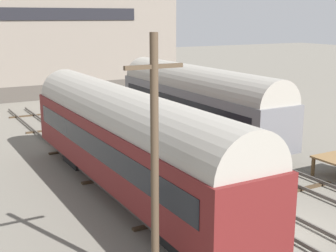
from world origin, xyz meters
TOP-DOWN VIEW (x-y plane):
  - ground_plane at (0.00, 0.00)m, footprint 200.00×200.00m
  - track_left at (-4.18, 0.00)m, footprint 2.60×60.00m
  - track_middle at (0.00, 0.00)m, footprint 2.60×60.00m
  - train_car_maroon at (-4.18, 6.37)m, footprint 3.08×18.28m
  - train_car_grey at (4.18, 13.43)m, footprint 3.03×16.41m
  - utility_pole at (-6.58, -0.97)m, footprint 1.80×0.24m
  - warehouse_building at (-2.80, 39.81)m, footprint 35.21×11.21m

SIDE VIEW (x-z plane):
  - ground_plane at x=0.00m, z-range 0.00..0.00m
  - track_left at x=-4.18m, z-range 0.01..0.27m
  - track_middle at x=0.00m, z-range 0.01..0.27m
  - train_car_grey at x=4.18m, z-range 0.33..5.39m
  - train_car_maroon at x=-4.18m, z-range 0.34..5.45m
  - utility_pole at x=-6.58m, z-range 0.16..7.96m
  - warehouse_building at x=-2.80m, z-range 0.00..15.37m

